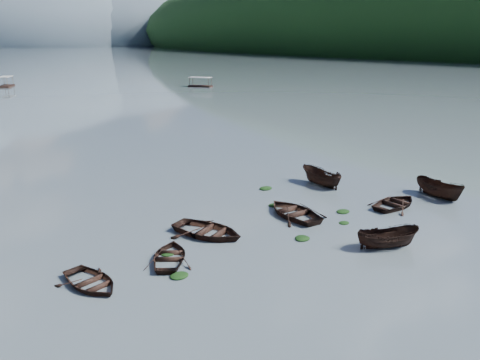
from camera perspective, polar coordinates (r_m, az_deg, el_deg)
ground_plane at (r=28.10m, az=14.39°, el=-9.79°), size 2400.00×2400.00×0.00m
haze_mtn_c at (r=929.80m, az=-26.01°, el=14.55°), size 520.00×520.00×260.00m
haze_mtn_d at (r=976.92m, az=-15.23°, el=15.66°), size 520.00×520.00×220.00m
rowboat_0 at (r=26.20m, az=-17.69°, el=-12.16°), size 3.64×4.49×0.82m
rowboat_1 at (r=27.95m, az=-8.48°, el=-9.56°), size 4.54×4.85×0.82m
rowboat_2 at (r=30.53m, az=17.44°, el=-7.82°), size 4.23×3.09×1.54m
rowboat_3 at (r=34.33m, az=6.59°, el=-4.32°), size 3.77×5.11×1.02m
rowboat_4 at (r=37.86m, az=18.43°, el=-3.06°), size 4.68×3.52×0.92m
rowboat_5 at (r=41.27m, az=23.02°, el=-1.92°), size 1.99×4.48×1.69m
rowboat_6 at (r=30.92m, az=-3.95°, el=-6.71°), size 5.35×6.06×1.04m
rowboat_8 at (r=41.64m, az=9.78°, el=-0.62°), size 1.72×4.40×1.69m
weed_clump_0 at (r=26.06m, az=-7.41°, el=-11.59°), size 1.05×0.86×0.23m
weed_clump_1 at (r=30.66m, az=7.49°, el=-7.04°), size 0.89×0.71×0.20m
weed_clump_2 at (r=30.50m, az=7.64°, el=-7.18°), size 1.02×0.82×0.22m
weed_clump_3 at (r=33.53m, az=12.56°, el=-5.17°), size 0.78×0.65×0.17m
weed_clump_4 at (r=35.58m, az=12.44°, el=-3.85°), size 1.07×0.85×0.22m
weed_clump_5 at (r=28.63m, az=-8.71°, el=-8.91°), size 0.93×0.75×0.20m
weed_clump_6 at (r=36.15m, az=4.16°, el=-3.14°), size 0.91×0.76×0.19m
weed_clump_7 at (r=40.03m, az=3.16°, el=-1.11°), size 1.16×0.93×0.25m
pontoon_centre at (r=139.89m, az=-26.60°, el=10.12°), size 5.23×7.24×2.56m
pontoon_right at (r=126.24m, az=-4.83°, el=11.26°), size 5.73×6.54×2.38m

